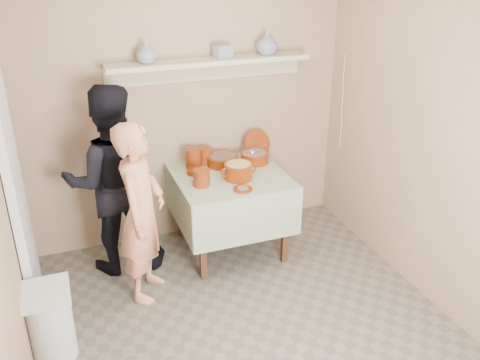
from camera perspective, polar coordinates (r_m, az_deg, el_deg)
name	(u,v)px	position (r m, az deg, el deg)	size (l,w,h in m)	color
ground	(257,343)	(3.84, 1.91, -17.86)	(3.50, 3.50, 0.00)	#625B4D
tile_panel	(17,196)	(3.92, -23.78, -1.63)	(0.06, 0.70, 2.00)	silver
plate_stack_a	(193,159)	(4.62, -5.28, 2.41)	(0.14, 0.14, 0.19)	#662209
plate_stack_b	(206,156)	(4.71, -3.88, 2.73)	(0.13, 0.13, 0.16)	#662209
bowl_stack	(202,178)	(4.28, -4.34, 0.25)	(0.14, 0.14, 0.14)	#662209
empty_bowl	(196,171)	(4.53, -4.99, 1.01)	(0.16, 0.16, 0.05)	#662209
propped_lid	(257,144)	(4.87, 1.96, 4.03)	(0.28, 0.28, 0.02)	#662209
vase_right	(267,43)	(4.68, 3.05, 15.10)	(0.19, 0.19, 0.20)	navy
vase_left	(146,52)	(4.37, -10.50, 13.90)	(0.17, 0.17, 0.18)	navy
ceramic_box	(223,51)	(4.55, -1.93, 14.25)	(0.15, 0.11, 0.11)	navy
person_cook	(142,213)	(3.99, -10.96, -3.65)	(0.53, 0.35, 1.47)	tan
person_helper	(112,181)	(4.37, -14.19, -0.10)	(0.80, 0.62, 1.64)	black
room_shell	(261,132)	(3.00, 2.34, 5.45)	(3.04, 3.54, 2.62)	tan
serving_table	(230,186)	(4.56, -1.15, -0.73)	(0.97, 0.97, 0.76)	#4C2D16
cazuela_meat_a	(222,159)	(4.68, -2.00, 2.34)	(0.30, 0.30, 0.10)	#611A01
cazuela_meat_b	(255,156)	(4.75, 1.66, 2.67)	(0.28, 0.28, 0.10)	#611A01
ladle	(253,152)	(4.70, 1.44, 3.12)	(0.08, 0.26, 0.19)	silver
cazuela_rice	(238,170)	(4.39, -0.17, 1.15)	(0.33, 0.25, 0.14)	#611A01
front_plate	(243,189)	(4.21, 0.31, -1.02)	(0.16, 0.16, 0.03)	#662209
wall_shelf	(209,64)	(4.55, -3.47, 12.92)	(1.80, 0.25, 0.21)	#BEB68D
trash_bin	(50,323)	(3.79, -20.53, -14.80)	(0.32, 0.32, 0.56)	silver
electrical_cord	(342,102)	(5.01, 11.41, 8.61)	(0.01, 0.05, 0.90)	silver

